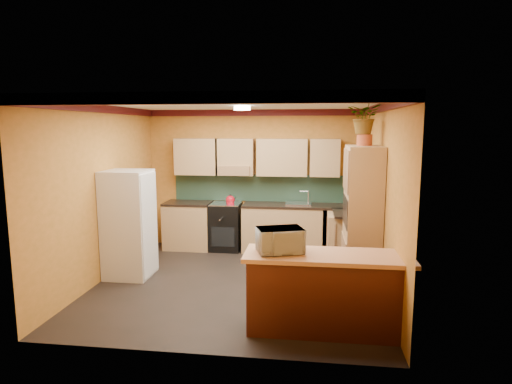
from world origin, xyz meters
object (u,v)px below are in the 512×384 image
base_cabinets_back (258,228)px  breakfast_bar (327,295)px  pantry (362,218)px  stove (226,226)px  fridge (129,224)px  microwave (280,240)px

base_cabinets_back → breakfast_bar: same height
pantry → stove: bearing=144.3°
base_cabinets_back → stove: 0.63m
fridge → breakfast_bar: (3.05, -1.51, -0.41)m
pantry → breakfast_bar: 1.70m
pantry → breakfast_bar: (-0.55, -1.49, -0.61)m
stove → pantry: 2.98m
base_cabinets_back → stove: (-0.63, -0.00, 0.02)m
stove → pantry: pantry is taller
fridge → microwave: size_ratio=3.30×
fridge → microwave: fridge is taller
pantry → microwave: bearing=-126.2°
fridge → pantry: size_ratio=0.81×
base_cabinets_back → pantry: bearing=-44.3°
base_cabinets_back → stove: bearing=-180.0°
stove → pantry: (2.37, -1.71, 0.59)m
fridge → breakfast_bar: 3.43m
fridge → breakfast_bar: bearing=-26.4°
breakfast_bar → pantry: bearing=69.8°
microwave → pantry: bearing=34.5°
base_cabinets_back → breakfast_bar: bearing=-69.4°
stove → microwave: (1.28, -3.20, 0.62)m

